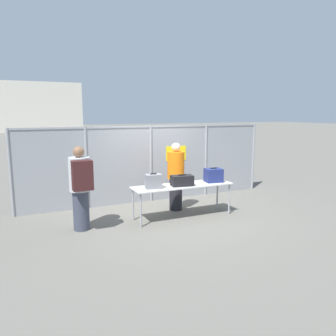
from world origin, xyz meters
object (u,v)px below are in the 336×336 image
object	(u,v)px
inspection_table	(183,187)
suitcase_navy	(213,175)
suitcase_grey	(153,181)
utility_trailer	(145,172)
suitcase_black	(182,181)
security_worker_near	(176,176)
traveler_hooded	(81,185)

from	to	relation	value
inspection_table	suitcase_navy	bearing A→B (deg)	-0.16
suitcase_grey	utility_trailer	world-z (taller)	suitcase_grey
suitcase_black	utility_trailer	size ratio (longest dim) A/B	0.14
security_worker_near	utility_trailer	size ratio (longest dim) A/B	0.45
suitcase_black	security_worker_near	xyz separation A→B (m)	(0.16, 0.65, -0.02)
suitcase_black	traveler_hooded	distance (m)	2.19
inspection_table	suitcase_grey	distance (m)	0.75
suitcase_black	suitcase_navy	xyz separation A→B (m)	(0.86, 0.06, 0.04)
security_worker_near	utility_trailer	bearing A→B (deg)	-98.47
suitcase_navy	suitcase_grey	bearing A→B (deg)	-178.72
inspection_table	traveler_hooded	bearing A→B (deg)	178.27
suitcase_black	security_worker_near	world-z (taller)	security_worker_near
suitcase_grey	traveler_hooded	bearing A→B (deg)	176.07
inspection_table	suitcase_grey	bearing A→B (deg)	-177.11
utility_trailer	traveler_hooded	bearing A→B (deg)	-127.07
suitcase_navy	utility_trailer	distance (m)	3.69
utility_trailer	suitcase_black	bearing A→B (deg)	-97.91
suitcase_black	traveler_hooded	size ratio (longest dim) A/B	0.30
inspection_table	traveler_hooded	size ratio (longest dim) A/B	1.35
traveler_hooded	utility_trailer	world-z (taller)	traveler_hooded
inspection_table	suitcase_navy	size ratio (longest dim) A/B	5.46
suitcase_grey	traveler_hooded	xyz separation A→B (m)	(-1.51, 0.10, 0.03)
traveler_hooded	suitcase_navy	bearing A→B (deg)	11.12
suitcase_navy	traveler_hooded	size ratio (longest dim) A/B	0.25
suitcase_grey	suitcase_black	world-z (taller)	suitcase_grey
inspection_table	security_worker_near	bearing A→B (deg)	79.11
utility_trailer	suitcase_grey	bearing A→B (deg)	-107.89
suitcase_navy	security_worker_near	bearing A→B (deg)	139.80
inspection_table	traveler_hooded	world-z (taller)	traveler_hooded
suitcase_black	utility_trailer	bearing A→B (deg)	82.09
suitcase_grey	traveler_hooded	world-z (taller)	traveler_hooded
suitcase_black	suitcase_grey	bearing A→B (deg)	177.63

